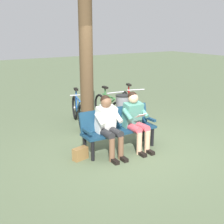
# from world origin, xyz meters

# --- Properties ---
(ground_plane) EXTENTS (40.00, 40.00, 0.00)m
(ground_plane) POSITION_xyz_m (0.00, 0.00, 0.00)
(ground_plane) COLOR #566647
(bench) EXTENTS (1.61, 0.51, 0.87)m
(bench) POSITION_xyz_m (0.29, -0.15, 0.51)
(bench) COLOR navy
(bench) RESTS_ON ground
(person_reading) EXTENTS (0.50, 0.77, 1.20)m
(person_reading) POSITION_xyz_m (-0.03, 0.02, 0.66)
(person_reading) COLOR #4C8C7A
(person_reading) RESTS_ON ground
(person_companion) EXTENTS (0.50, 0.77, 1.20)m
(person_companion) POSITION_xyz_m (0.61, 0.00, 0.66)
(person_companion) COLOR white
(person_companion) RESTS_ON ground
(handbag) EXTENTS (0.32, 0.20, 0.24)m
(handbag) POSITION_xyz_m (1.19, -0.09, 0.12)
(handbag) COLOR olive
(handbag) RESTS_ON ground
(tree_trunk) EXTENTS (0.31, 0.31, 4.01)m
(tree_trunk) POSITION_xyz_m (0.34, -1.39, 2.01)
(tree_trunk) COLOR #4C3823
(tree_trunk) RESTS_ON ground
(litter_bin) EXTENTS (0.34, 0.34, 0.87)m
(litter_bin) POSITION_xyz_m (-0.53, -1.18, 0.44)
(litter_bin) COLOR slate
(litter_bin) RESTS_ON ground
(bicycle_purple) EXTENTS (0.63, 1.62, 0.94)m
(bicycle_purple) POSITION_xyz_m (-1.27, -1.86, 0.36)
(bicycle_purple) COLOR black
(bicycle_purple) RESTS_ON ground
(bicycle_red) EXTENTS (0.48, 1.68, 0.94)m
(bicycle_red) POSITION_xyz_m (-0.54, -1.87, 0.36)
(bicycle_red) COLOR black
(bicycle_red) RESTS_ON ground
(bicycle_silver) EXTENTS (0.62, 1.63, 0.94)m
(bicycle_silver) POSITION_xyz_m (0.27, -2.08, 0.36)
(bicycle_silver) COLOR black
(bicycle_silver) RESTS_ON ground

